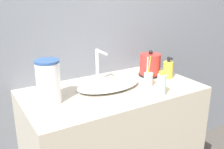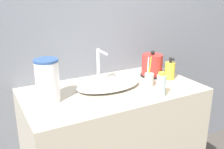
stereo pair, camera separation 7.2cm
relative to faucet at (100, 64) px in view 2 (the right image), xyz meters
The scene contains 10 objects.
wall_back 0.31m from the faucet, 84.63° to the left, with size 6.00×0.04×2.60m.
vanity_counter 0.61m from the faucet, 83.95° to the right, with size 1.16×0.63×0.91m.
sink_basin 0.17m from the faucet, 91.90° to the right, with size 0.44×0.25×0.05m.
faucet is the anchor object (origin of this frame).
electric_kettle 0.41m from the faucet, ahead, with size 0.17×0.17×0.19m.
toothbrush_cup 0.35m from the faucet, 41.91° to the right, with size 0.06×0.06×0.20m.
lotion_bottle 0.51m from the faucet, 20.59° to the right, with size 0.07×0.07×0.16m.
shampoo_bottle 0.46m from the faucet, 61.14° to the right, with size 0.05×0.05×0.15m.
soap_dish 0.44m from the faucet, 117.73° to the right, with size 0.10×0.10×0.03m.
water_pitcher 0.43m from the faucet, 159.49° to the right, with size 0.14×0.14×0.25m.
Camera 2 is at (-0.76, -1.08, 1.55)m, focal length 42.00 mm.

